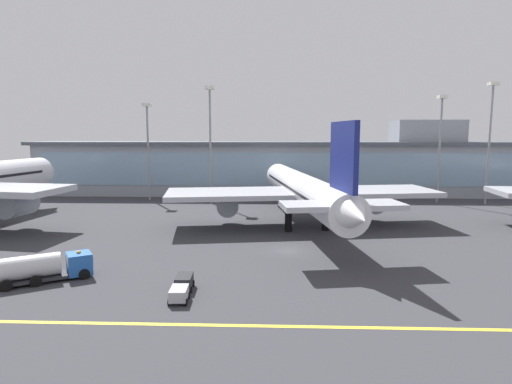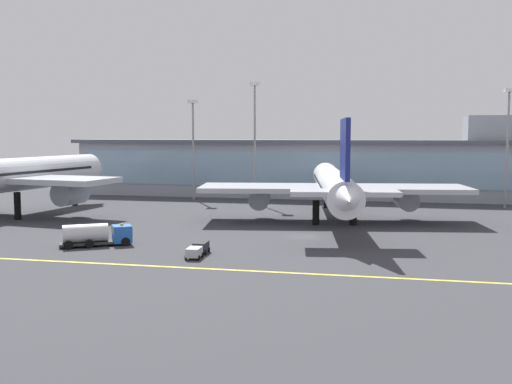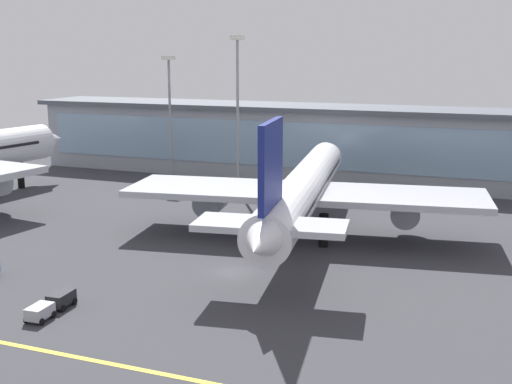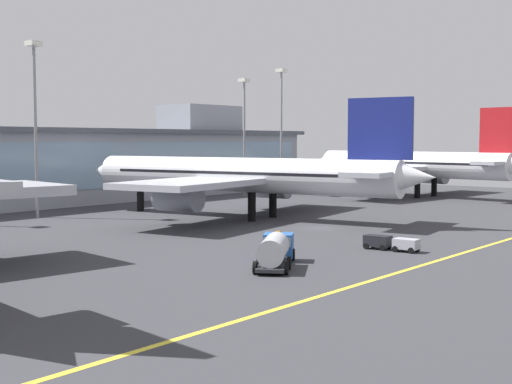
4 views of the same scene
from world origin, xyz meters
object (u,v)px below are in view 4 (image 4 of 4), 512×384
at_px(baggage_tug_near, 391,243).
at_px(fuel_tanker_truck, 275,249).
at_px(airliner_far_right, 413,165).
at_px(apron_light_mast_west, 35,104).
at_px(airliner_near_right, 242,176).
at_px(apron_light_mast_centre, 281,113).
at_px(apron_light_mast_far_east, 244,119).

bearing_deg(baggage_tug_near, fuel_tanker_truck, 73.74).
bearing_deg(fuel_tanker_truck, airliner_far_right, -13.24).
bearing_deg(baggage_tug_near, airliner_far_right, -67.94).
bearing_deg(apron_light_mast_west, airliner_near_right, -51.63).
bearing_deg(apron_light_mast_centre, apron_light_mast_far_east, 168.25).
relative_size(apron_light_mast_west, apron_light_mast_centre, 0.97).
height_order(fuel_tanker_truck, apron_light_mast_far_east, apron_light_mast_far_east).
bearing_deg(fuel_tanker_truck, airliner_near_right, 12.62).
height_order(airliner_far_right, apron_light_mast_centre, apron_light_mast_centre).
bearing_deg(apron_light_mast_west, apron_light_mast_centre, 1.09).
bearing_deg(airliner_near_right, apron_light_mast_west, 29.62).
bearing_deg(apron_light_mast_far_east, baggage_tug_near, -128.09).
height_order(baggage_tug_near, apron_light_mast_far_east, apron_light_mast_far_east).
bearing_deg(airliner_far_right, baggage_tug_near, 120.73).
height_order(fuel_tanker_truck, apron_light_mast_west, apron_light_mast_west).
bearing_deg(fuel_tanker_truck, apron_light_mast_west, 47.21).
xyz_separation_m(baggage_tug_near, apron_light_mast_west, (-4.84, 53.55, 15.31)).
distance_m(airliner_far_right, apron_light_mast_west, 73.26).
distance_m(fuel_tanker_truck, apron_light_mast_far_east, 80.50).
xyz_separation_m(airliner_far_right, apron_light_mast_west, (-68.62, 23.65, 9.99)).
bearing_deg(apron_light_mast_centre, baggage_tug_near, -134.57).
relative_size(airliner_near_right, apron_light_mast_west, 2.24).
distance_m(airliner_near_right, fuel_tanker_truck, 39.13).
bearing_deg(apron_light_mast_west, baggage_tug_near, -84.84).
bearing_deg(apron_light_mast_centre, apron_light_mast_west, -178.91).
bearing_deg(baggage_tug_near, apron_light_mast_far_east, -41.14).
height_order(airliner_far_right, apron_light_mast_west, apron_light_mast_west).
xyz_separation_m(baggage_tug_near, apron_light_mast_centre, (53.85, 54.67, 15.70)).
relative_size(apron_light_mast_centre, apron_light_mast_far_east, 1.11).
relative_size(airliner_near_right, apron_light_mast_centre, 2.17).
distance_m(fuel_tanker_truck, baggage_tug_near, 14.83).
xyz_separation_m(fuel_tanker_truck, apron_light_mast_west, (9.59, 50.16, 14.59)).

